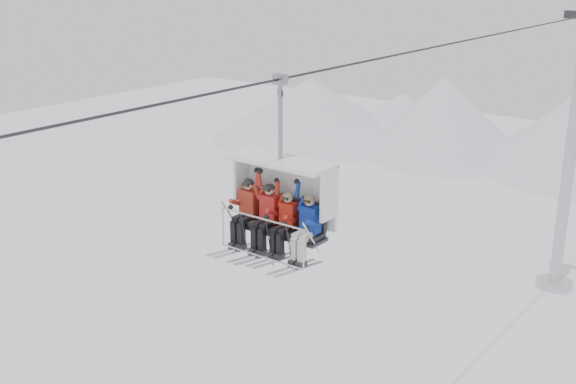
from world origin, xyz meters
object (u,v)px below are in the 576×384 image
Objects in this scene: chairlift_carrier at (284,193)px; skier_far_right at (307,226)px; skier_center_left at (267,214)px; lift_tower_right at (567,176)px; skier_center_right at (286,222)px; skier_far_left at (247,209)px.

chairlift_carrier reaches higher than skier_far_right.
lift_tower_right is at bearing 89.38° from skier_center_left.
lift_tower_right is 3.38× the size of chairlift_carrier.
skier_center_left reaches higher than skier_center_right.
skier_center_left is (-0.24, -22.45, 4.45)m from lift_tower_right.
lift_tower_right is 7.99× the size of skier_far_right.
skier_center_left is at bearing 179.75° from skier_far_right.
skier_far_left is (-0.86, -0.30, -0.47)m from chairlift_carrier.
chairlift_carrier is at bearing 132.11° from skier_center_right.
lift_tower_right is at bearing 92.22° from skier_far_right.
skier_far_left is at bearing -92.19° from lift_tower_right.
chairlift_carrier is at bearing -90.00° from lift_tower_right.
skier_far_right reaches higher than skier_center_right.
skier_far_left is 1.73m from skier_far_right.
skier_far_right is (0.87, -22.45, 4.43)m from lift_tower_right.
skier_far_left is at bearing -160.56° from chairlift_carrier.
chairlift_carrier is at bearing 51.23° from skier_center_left.
chairlift_carrier is 1.05m from skier_far_right.
skier_center_left is at bearing 178.56° from skier_center_right.
skier_far_left reaches higher than skier_center_right.
lift_tower_right is 22.89m from skier_center_left.
skier_center_left is at bearing -128.77° from chairlift_carrier.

